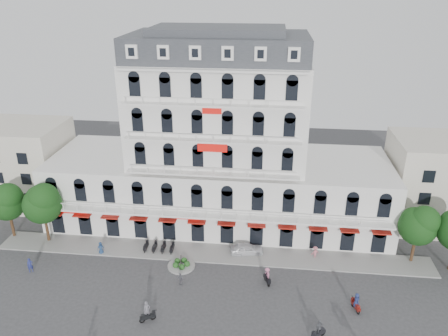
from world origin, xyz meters
TOP-DOWN VIEW (x-y plane):
  - ground at (0.00, 0.00)m, footprint 120.00×120.00m
  - sidewalk at (0.00, 9.00)m, footprint 53.00×4.00m
  - main_building at (0.00, 18.00)m, footprint 45.00×15.00m
  - flank_building_west at (-30.00, 20.00)m, footprint 14.00×10.00m
  - flank_building_east at (30.00, 20.00)m, footprint 14.00×10.00m
  - traffic_island at (-3.00, 6.00)m, footprint 3.20×3.20m
  - parked_scooter_row at (-6.35, 8.80)m, footprint 4.40×1.80m
  - tree_west_outer at (-25.95, 9.98)m, footprint 4.50×4.48m
  - tree_west_inner at (-20.95, 9.48)m, footprint 4.76×4.76m
  - tree_east_inner at (24.05, 9.98)m, footprint 4.40×4.37m
  - parked_car at (4.44, 9.50)m, footprint 4.30×2.39m
  - rider_west at (-4.51, -3.06)m, footprint 1.53×1.06m
  - rider_east at (16.05, 0.79)m, footprint 0.79×1.65m
  - rider_northeast at (11.99, -3.40)m, footprint 1.42×1.19m
  - rider_center at (7.02, 4.08)m, footprint 0.89×1.63m
  - pedestrian_left at (-13.26, 7.47)m, footprint 0.93×0.76m
  - pedestrian_mid at (-2.41, 2.77)m, footprint 0.97×0.77m
  - pedestrian_right at (12.65, 9.50)m, footprint 1.19×0.99m
  - pedestrian_far at (-20.00, 3.19)m, footprint 0.77×0.71m

SIDE VIEW (x-z plane):
  - ground at x=0.00m, z-range 0.00..0.00m
  - parked_scooter_row at x=-6.35m, z-range -0.55..0.55m
  - sidewalk at x=0.00m, z-range 0.00..0.16m
  - traffic_island at x=-3.00m, z-range -0.54..1.06m
  - parked_car at x=4.44m, z-range 0.00..1.38m
  - pedestrian_mid at x=-2.41m, z-range 0.00..1.54m
  - pedestrian_right at x=12.65m, z-range 0.00..1.59m
  - pedestrian_left at x=-13.26m, z-range 0.00..1.64m
  - pedestrian_far at x=-20.00m, z-range 0.00..1.76m
  - rider_northeast at x=11.99m, z-range -0.04..2.00m
  - rider_east at x=16.05m, z-range -0.02..2.05m
  - rider_center at x=7.02m, z-range 0.04..2.07m
  - rider_west at x=-4.51m, z-range -0.08..2.28m
  - tree_east_inner at x=24.05m, z-range 1.43..9.00m
  - tree_west_outer at x=-25.95m, z-range 1.47..9.23m
  - tree_west_inner at x=-20.95m, z-range 1.56..9.81m
  - flank_building_west at x=-30.00m, z-range 0.00..12.00m
  - flank_building_east at x=30.00m, z-range 0.00..12.00m
  - main_building at x=0.00m, z-range -2.94..22.86m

